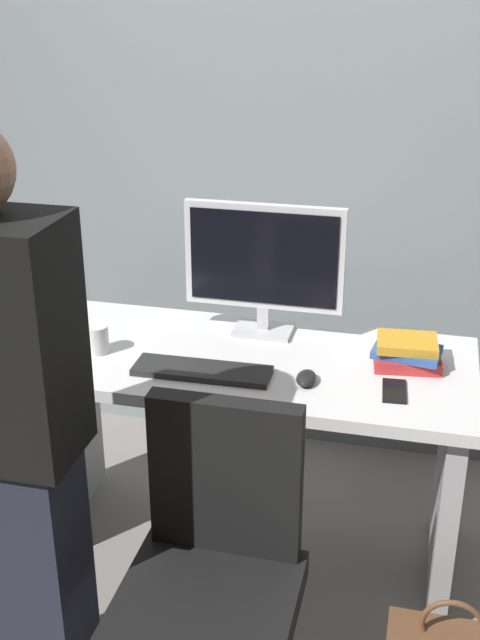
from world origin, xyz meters
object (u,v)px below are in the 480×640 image
(cup_near_keyboard, at_px, (97,339))
(cell_phone, at_px, (394,391))
(monitor, at_px, (264,262))
(mouse, at_px, (306,378))
(person_at_desk, at_px, (1,451))
(book_stack, at_px, (407,353))
(keyboard, at_px, (202,371))
(desk, at_px, (244,419))
(office_chair, at_px, (213,601))

(cup_near_keyboard, bearing_deg, cell_phone, -2.81)
(monitor, distance_m, mouse, 0.46)
(person_at_desk, height_order, book_stack, person_at_desk)
(keyboard, xyz_separation_m, book_stack, (0.61, 0.20, 0.04))
(person_at_desk, relative_size, cup_near_keyboard, 17.41)
(desk, xyz_separation_m, book_stack, (0.52, 0.05, 0.28))
(office_chair, height_order, cup_near_keyboard, office_chair)
(monitor, relative_size, book_stack, 2.41)
(desk, height_order, mouse, mouse)
(office_chair, xyz_separation_m, person_at_desk, (-0.51, -0.06, 0.41))
(monitor, height_order, keyboard, monitor)
(desk, relative_size, monitor, 2.75)
(mouse, height_order, cup_near_keyboard, cup_near_keyboard)
(cup_near_keyboard, xyz_separation_m, book_stack, (0.99, 0.13, -0.00))
(office_chair, relative_size, keyboard, 2.19)
(desk, xyz_separation_m, office_chair, (0.10, -0.74, -0.10))
(keyboard, distance_m, mouse, 0.32)
(desk, relative_size, mouse, 14.84)
(keyboard, bearing_deg, cell_phone, 0.78)
(desk, bearing_deg, cup_near_keyboard, -170.19)
(office_chair, relative_size, cup_near_keyboard, 9.98)
(person_at_desk, distance_m, monitor, 1.11)
(cup_near_keyboard, bearing_deg, mouse, -4.31)
(monitor, bearing_deg, keyboard, -108.81)
(office_chair, xyz_separation_m, mouse, (0.13, 0.61, 0.35))
(mouse, bearing_deg, person_at_desk, -133.46)
(mouse, distance_m, cell_phone, 0.26)
(desk, distance_m, cell_phone, 0.56)
(monitor, distance_m, keyboard, 0.44)
(office_chair, distance_m, monitor, 1.11)
(office_chair, height_order, keyboard, office_chair)
(cup_near_keyboard, bearing_deg, monitor, 29.63)
(keyboard, relative_size, mouse, 4.30)
(office_chair, xyz_separation_m, monitor, (-0.08, 0.94, 0.59))
(mouse, bearing_deg, office_chair, -101.96)
(office_chair, bearing_deg, desk, 97.49)
(keyboard, distance_m, cup_near_keyboard, 0.38)
(cup_near_keyboard, height_order, cell_phone, cup_near_keyboard)
(desk, relative_size, book_stack, 6.61)
(cell_phone, bearing_deg, person_at_desk, -147.13)
(person_at_desk, bearing_deg, cell_phone, 36.97)
(office_chair, distance_m, cup_near_keyboard, 0.95)
(cup_near_keyboard, bearing_deg, desk, 9.81)
(keyboard, height_order, book_stack, book_stack)
(keyboard, relative_size, cup_near_keyboard, 4.57)
(office_chair, bearing_deg, cell_phone, 57.44)
(person_at_desk, bearing_deg, cup_near_keyboard, 94.83)
(person_at_desk, distance_m, book_stack, 1.27)
(office_chair, height_order, monitor, monitor)
(desk, height_order, office_chair, office_chair)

